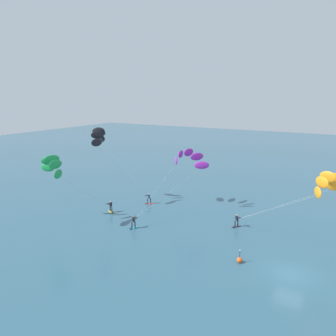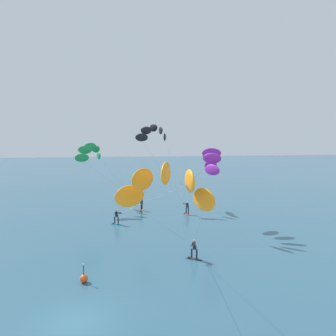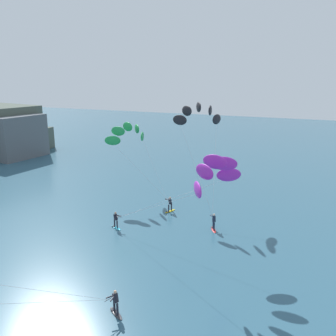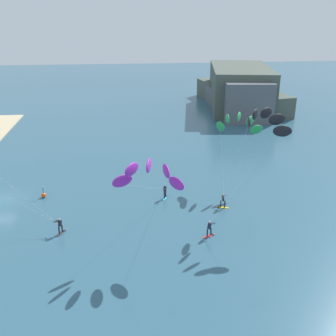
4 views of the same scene
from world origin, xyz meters
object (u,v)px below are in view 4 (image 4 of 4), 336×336
object	(u,v)px
kitesurfer_mid_water	(263,124)
kitesurfer_downwind	(150,175)
kitesurfer_far_out	(238,125)
marker_buoy	(44,195)

from	to	relation	value
kitesurfer_mid_water	kitesurfer_downwind	distance (m)	12.79
kitesurfer_mid_water	kitesurfer_far_out	size ratio (longest dim) A/B	1.27
kitesurfer_far_out	kitesurfer_downwind	bearing A→B (deg)	-40.20
kitesurfer_mid_water	kitesurfer_far_out	xyz separation A→B (m)	(-8.70, -0.00, -2.51)
kitesurfer_far_out	marker_buoy	world-z (taller)	kitesurfer_far_out
kitesurfer_far_out	marker_buoy	distance (m)	24.40
kitesurfer_downwind	marker_buoy	distance (m)	17.98
kitesurfer_downwind	marker_buoy	size ratio (longest dim) A/B	9.15
kitesurfer_far_out	kitesurfer_mid_water	bearing A→B (deg)	0.03
marker_buoy	kitesurfer_downwind	bearing A→B (deg)	45.14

